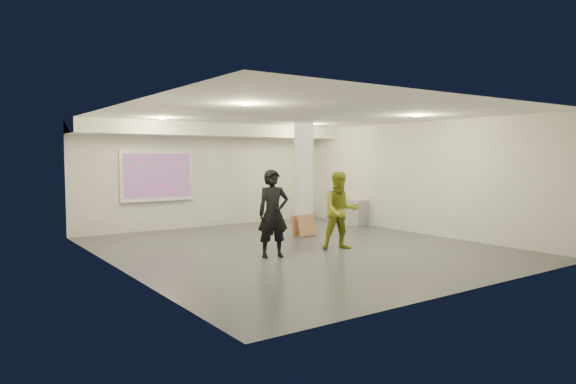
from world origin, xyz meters
TOP-DOWN VIEW (x-y plane):
  - floor at (0.00, 0.00)m, footprint 8.00×9.00m
  - ceiling at (0.00, 0.00)m, footprint 8.00×9.00m
  - wall_back at (0.00, 4.50)m, footprint 8.00×0.01m
  - wall_front at (0.00, -4.50)m, footprint 8.00×0.01m
  - wall_left at (-4.00, 0.00)m, footprint 0.01×9.00m
  - wall_right at (4.00, 0.00)m, footprint 0.01×9.00m
  - soffit_band at (0.00, 3.95)m, footprint 8.00×1.10m
  - downlight_nw at (-2.20, 2.50)m, footprint 0.22×0.22m
  - downlight_ne at (2.20, 2.50)m, footprint 0.22×0.22m
  - downlight_sw at (-2.20, -1.50)m, footprint 0.22×0.22m
  - downlight_se at (2.20, -1.50)m, footprint 0.22×0.22m
  - column at (1.50, 1.80)m, footprint 0.52×0.52m
  - projection_screen at (-1.60, 4.45)m, footprint 2.10×0.13m
  - credenza at (3.72, 2.49)m, footprint 0.67×1.36m
  - papers_stack at (3.77, 2.21)m, footprint 0.34×0.38m
  - postit_pad at (3.77, 2.47)m, footprint 0.22×0.28m
  - cardboard_back at (1.09, 1.49)m, footprint 0.50×0.21m
  - cardboard_front at (1.22, 1.30)m, footprint 0.51×0.20m
  - woman at (-1.05, -0.57)m, footprint 0.75×0.58m
  - man at (0.68, -0.67)m, footprint 1.04×0.95m

SIDE VIEW (x-z plane):
  - floor at x=0.00m, z-range -0.01..0.01m
  - cardboard_back at x=1.09m, z-range 0.00..0.52m
  - cardboard_front at x=1.22m, z-range 0.00..0.56m
  - credenza at x=3.72m, z-range 0.00..0.77m
  - papers_stack at x=3.77m, z-range 0.77..0.79m
  - postit_pad at x=3.77m, z-range 0.77..0.79m
  - man at x=0.68m, z-range 0.00..1.73m
  - woman at x=-1.05m, z-range 0.00..1.81m
  - wall_back at x=0.00m, z-range 0.00..3.00m
  - wall_front at x=0.00m, z-range 0.00..3.00m
  - wall_left at x=-4.00m, z-range 0.00..3.00m
  - wall_right at x=4.00m, z-range 0.00..3.00m
  - column at x=1.50m, z-range 0.00..3.00m
  - projection_screen at x=-1.60m, z-range 0.82..2.24m
  - soffit_band at x=0.00m, z-range 2.64..3.00m
  - downlight_nw at x=-2.20m, z-range 2.97..2.99m
  - downlight_ne at x=2.20m, z-range 2.97..2.99m
  - downlight_sw at x=-2.20m, z-range 2.97..2.99m
  - downlight_se at x=2.20m, z-range 2.97..2.99m
  - ceiling at x=0.00m, z-range 3.00..3.00m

